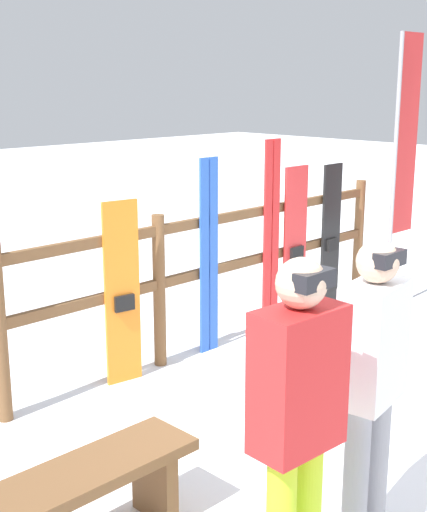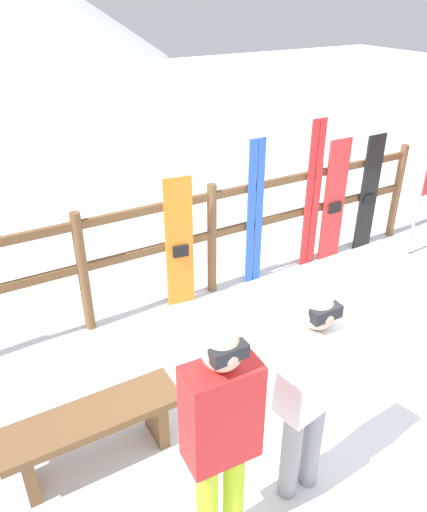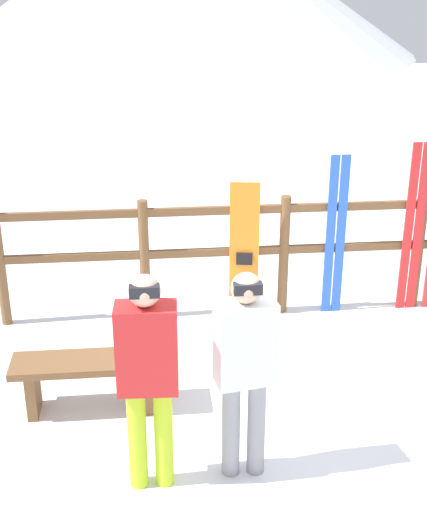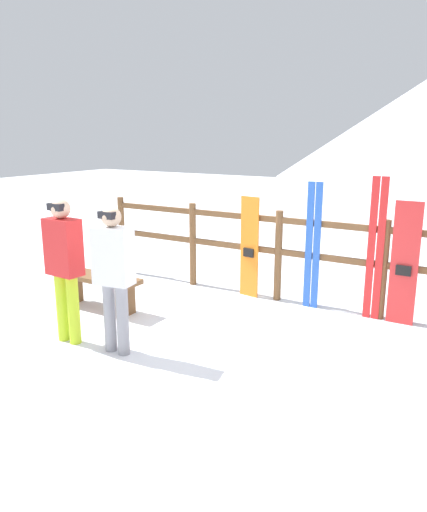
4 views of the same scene
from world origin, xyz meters
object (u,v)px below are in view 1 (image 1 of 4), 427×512
(snowboard_orange, at_px, (122,294))
(snowboard_black_stripe, at_px, (331,238))
(bench, at_px, (80,493))
(snowboard_red, at_px, (295,245))
(ski_pair_red, at_px, (271,237))
(person_white, at_px, (372,371))
(ski_pair_blue, at_px, (209,257))
(person_red, at_px, (297,413))
(rental_flag, at_px, (403,149))

(snowboard_orange, xyz_separation_m, snowboard_black_stripe, (2.61, 0.00, 0.03))
(bench, relative_size, snowboard_red, 0.83)
(snowboard_orange, relative_size, ski_pair_red, 0.80)
(ski_pair_red, bearing_deg, person_white, -130.40)
(snowboard_red, bearing_deg, ski_pair_blue, 179.83)
(bench, height_order, person_red, person_red)
(person_red, relative_size, snowboard_orange, 1.12)
(ski_pair_blue, bearing_deg, snowboard_black_stripe, -0.12)
(snowboard_red, distance_m, rental_flag, 1.43)
(person_white, xyz_separation_m, rental_flag, (3.41, 1.92, 0.71))
(ski_pair_red, relative_size, snowboard_black_stripe, 1.20)
(ski_pair_blue, distance_m, snowboard_black_stripe, 1.70)
(ski_pair_blue, height_order, snowboard_red, ski_pair_blue)
(bench, distance_m, person_white, 1.51)
(ski_pair_blue, relative_size, ski_pair_red, 0.94)
(snowboard_red, distance_m, snowboard_black_stripe, 0.56)
(bench, bearing_deg, ski_pair_blue, 32.80)
(snowboard_orange, distance_m, ski_pair_blue, 0.92)
(bench, height_order, ski_pair_blue, ski_pair_blue)
(snowboard_red, height_order, snowboard_black_stripe, snowboard_red)
(snowboard_orange, xyz_separation_m, ski_pair_red, (1.70, 0.00, 0.18))
(ski_pair_red, bearing_deg, rental_flag, -18.51)
(person_white, xyz_separation_m, ski_pair_red, (2.02, 2.38, -0.02))
(person_white, relative_size, snowboard_red, 1.04)
(snowboard_orange, relative_size, ski_pair_blue, 0.85)
(snowboard_orange, xyz_separation_m, snowboard_red, (2.04, 0.00, 0.04))
(snowboard_black_stripe, xyz_separation_m, rental_flag, (0.48, -0.46, 0.87))
(person_red, xyz_separation_m, person_white, (0.64, 0.06, -0.03))
(snowboard_red, bearing_deg, rental_flag, -23.83)
(bench, relative_size, snowboard_orange, 0.88)
(person_white, bearing_deg, ski_pair_blue, 62.55)
(ski_pair_red, distance_m, snowboard_black_stripe, 0.92)
(person_red, height_order, ski_pair_red, ski_pair_red)
(snowboard_orange, height_order, snowboard_black_stripe, snowboard_black_stripe)
(ski_pair_red, bearing_deg, snowboard_black_stripe, -0.22)
(snowboard_black_stripe, bearing_deg, snowboard_red, 180.00)
(snowboard_black_stripe, bearing_deg, snowboard_orange, -180.00)
(person_red, bearing_deg, rental_flag, 25.98)
(rental_flag, bearing_deg, bench, -167.01)
(snowboard_black_stripe, bearing_deg, person_red, -145.73)
(bench, height_order, snowboard_orange, snowboard_orange)
(ski_pair_blue, height_order, ski_pair_red, ski_pair_red)
(ski_pair_blue, relative_size, snowboard_red, 1.11)
(person_red, bearing_deg, ski_pair_red, 42.45)
(person_red, distance_m, snowboard_black_stripe, 4.33)
(snowboard_orange, relative_size, snowboard_red, 0.95)
(bench, bearing_deg, person_red, -63.88)
(bench, height_order, snowboard_black_stripe, snowboard_black_stripe)
(snowboard_orange, height_order, ski_pair_red, ski_pair_red)
(person_white, height_order, ski_pair_blue, ski_pair_blue)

